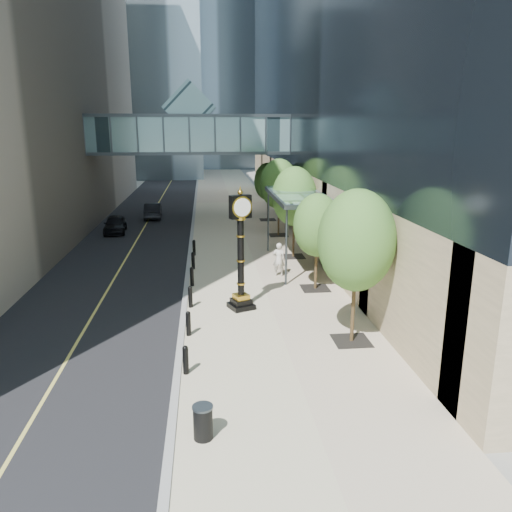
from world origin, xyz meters
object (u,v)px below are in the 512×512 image
Objects in this scene: street_clock at (241,259)px; pedestrian at (279,259)px; trash_bin at (203,423)px; car_near at (115,224)px; car_far at (153,210)px.

street_clock is 5.68m from pedestrian.
trash_bin is (-1.72, -9.70, -1.90)m from street_clock.
street_clock is 19.94m from car_near.
street_clock is at bearing 79.40° from pedestrian.
trash_bin is at bearing -122.51° from street_clock.
car_far is at bearing -49.68° from pedestrian.
pedestrian is at bearing -53.88° from car_near.
car_near is (-6.87, 27.61, 0.18)m from trash_bin.
pedestrian is at bearing 40.98° from street_clock.
street_clock reaches higher than trash_bin.
street_clock is 25.04m from car_far.
car_near is at bearing 66.54° from car_far.
street_clock is at bearing 79.92° from trash_bin.
trash_bin is 0.23× the size of car_near.
pedestrian is 17.06m from car_near.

